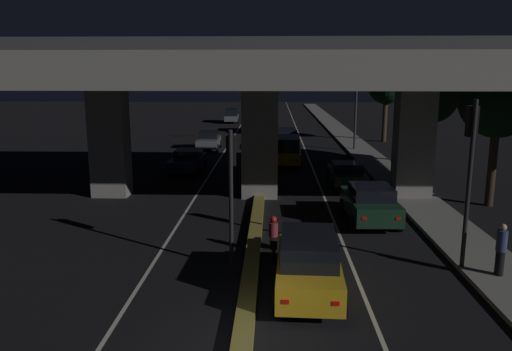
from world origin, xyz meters
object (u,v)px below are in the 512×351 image
(street_lamp, at_px, (352,91))
(car_dark_green_third_oncoming, at_px, (251,124))
(car_dark_green_third, at_px, (347,174))
(pedestrian_on_sidewalk, at_px, (501,249))
(traffic_light_right_of_median, at_px, (470,157))
(car_taxi_yellow_fourth, at_px, (287,150))
(motorcycle_black_filtering_near, at_px, (273,238))
(car_dark_blue_lead_oncoming, at_px, (188,161))
(car_taxi_yellow_lead, at_px, (308,264))
(car_grey_second_oncoming, at_px, (209,140))
(car_black_fifth, at_px, (286,139))
(car_grey_fourth_oncoming, at_px, (232,115))
(traffic_light_left_of_median, at_px, (231,175))
(car_dark_green_second, at_px, (370,203))

(street_lamp, xyz_separation_m, car_dark_green_third_oncoming, (-8.72, 13.17, -3.94))
(car_dark_green_third, xyz_separation_m, car_dark_green_third_oncoming, (-6.57, 26.28, 0.19))
(street_lamp, bearing_deg, pedestrian_on_sidewalk, -88.49)
(traffic_light_right_of_median, bearing_deg, car_taxi_yellow_fourth, 105.33)
(car_dark_green_third_oncoming, height_order, motorcycle_black_filtering_near, car_dark_green_third_oncoming)
(car_dark_blue_lead_oncoming, bearing_deg, car_taxi_yellow_fourth, 115.35)
(motorcycle_black_filtering_near, bearing_deg, car_taxi_yellow_lead, -163.52)
(car_dark_green_third, distance_m, car_dark_green_third_oncoming, 27.09)
(car_dark_green_third, height_order, car_taxi_yellow_fourth, car_taxi_yellow_fourth)
(car_taxi_yellow_lead, height_order, car_dark_green_third_oncoming, car_taxi_yellow_lead)
(traffic_light_right_of_median, bearing_deg, car_grey_second_oncoming, 114.24)
(traffic_light_right_of_median, relative_size, car_black_fifth, 1.18)
(car_taxi_yellow_lead, height_order, car_grey_second_oncoming, car_taxi_yellow_lead)
(car_taxi_yellow_lead, xyz_separation_m, car_black_fifth, (0.02, 27.35, 0.02))
(car_dark_green_third, relative_size, car_dark_blue_lead_oncoming, 0.90)
(car_grey_fourth_oncoming, distance_m, motorcycle_black_filtering_near, 47.63)
(traffic_light_left_of_median, relative_size, car_dark_green_second, 1.07)
(car_taxi_yellow_lead, distance_m, motorcycle_black_filtering_near, 3.24)
(street_lamp, bearing_deg, car_dark_green_third_oncoming, 123.53)
(street_lamp, bearing_deg, car_taxi_yellow_fourth, -128.59)
(car_dark_green_second, height_order, motorcycle_black_filtering_near, car_dark_green_second)
(car_dark_blue_lead_oncoming, bearing_deg, car_dark_green_third, 71.27)
(traffic_light_right_of_median, bearing_deg, street_lamp, 89.57)
(car_black_fifth, bearing_deg, car_dark_green_third, -168.87)
(car_black_fifth, bearing_deg, car_dark_green_second, -173.41)
(car_dark_green_second, distance_m, car_grey_fourth_oncoming, 44.25)
(street_lamp, bearing_deg, car_dark_green_second, -96.13)
(car_taxi_yellow_lead, distance_m, pedestrian_on_sidewalk, 6.06)
(traffic_light_right_of_median, bearing_deg, car_dark_green_third, 99.07)
(car_dark_green_second, xyz_separation_m, car_dark_green_third, (0.01, 7.02, -0.14))
(car_taxi_yellow_lead, xyz_separation_m, car_grey_second_oncoming, (-6.41, 27.41, -0.12))
(car_dark_green_second, distance_m, motorcycle_black_filtering_near, 5.82)
(car_taxi_yellow_lead, bearing_deg, motorcycle_black_filtering_near, 20.57)
(street_lamp, height_order, motorcycle_black_filtering_near, street_lamp)
(traffic_light_right_of_median, height_order, car_grey_fourth_oncoming, traffic_light_right_of_median)
(car_grey_fourth_oncoming, bearing_deg, street_lamp, 24.69)
(traffic_light_left_of_median, height_order, pedestrian_on_sidewalk, traffic_light_left_of_median)
(car_grey_fourth_oncoming, bearing_deg, car_dark_green_third_oncoming, 14.49)
(car_black_fifth, xyz_separation_m, pedestrian_on_sidewalk, (5.92, -26.19, 0.07))
(traffic_light_right_of_median, distance_m, car_dark_green_third, 12.79)
(traffic_light_right_of_median, distance_m, car_dark_blue_lead_oncoming, 19.95)
(street_lamp, bearing_deg, car_dark_blue_lead_oncoming, -141.35)
(car_grey_second_oncoming, xyz_separation_m, pedestrian_on_sidewalk, (12.35, -26.25, 0.20))
(car_dark_blue_lead_oncoming, relative_size, car_grey_second_oncoming, 1.09)
(car_grey_second_oncoming, xyz_separation_m, car_grey_fourth_oncoming, (-0.03, 22.98, 0.17))
(car_dark_green_third_oncoming, bearing_deg, traffic_light_right_of_median, 12.94)
(traffic_light_left_of_median, distance_m, car_black_fifth, 25.62)
(car_dark_green_third, height_order, car_grey_second_oncoming, car_grey_second_oncoming)
(traffic_light_left_of_median, height_order, motorcycle_black_filtering_near, traffic_light_left_of_median)
(street_lamp, distance_m, pedestrian_on_sidewalk, 26.43)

